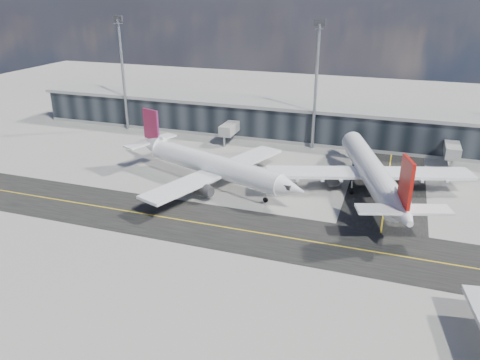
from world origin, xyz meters
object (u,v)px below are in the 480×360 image
(airliner_af, at_px, (211,165))
(service_van, at_px, (333,179))
(baggage_tug, at_px, (196,185))
(airliner_redtail, at_px, (371,171))

(airliner_af, bearing_deg, service_van, 131.82)
(baggage_tug, relative_size, service_van, 0.64)
(baggage_tug, bearing_deg, airliner_redtail, 95.95)
(airliner_af, xyz_separation_m, airliner_redtail, (29.03, 5.54, 0.37))
(airliner_af, height_order, airliner_redtail, airliner_redtail)
(service_van, bearing_deg, airliner_af, 179.69)
(airliner_redtail, distance_m, service_van, 8.57)
(airliner_af, height_order, baggage_tug, airliner_af)
(airliner_redtail, relative_size, baggage_tug, 14.07)
(baggage_tug, bearing_deg, airliner_af, 138.86)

